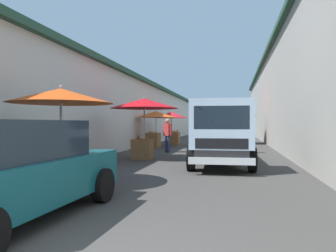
% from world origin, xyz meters
% --- Properties ---
extents(ground, '(90.00, 90.00, 0.00)m').
position_xyz_m(ground, '(13.50, 0.00, 0.00)').
color(ground, '#3D3A38').
extents(building_left_whitewash, '(49.80, 7.50, 4.15)m').
position_xyz_m(building_left_whitewash, '(15.75, 7.27, 2.08)').
color(building_left_whitewash, beige).
rests_on(building_left_whitewash, ground).
extents(fruit_stall_near_left, '(2.81, 2.81, 2.41)m').
position_xyz_m(fruit_stall_near_left, '(19.75, -1.78, 1.88)').
color(fruit_stall_near_left, '#9E9EA3').
rests_on(fruit_stall_near_left, ground).
extents(fruit_stall_near_right, '(2.12, 2.12, 2.22)m').
position_xyz_m(fruit_stall_near_right, '(17.70, 2.25, 1.70)').
color(fruit_stall_near_right, '#9E9EA3').
rests_on(fruit_stall_near_right, ground).
extents(fruit_stall_far_left, '(2.34, 2.34, 2.17)m').
position_xyz_m(fruit_stall_far_left, '(15.35, 2.76, 1.57)').
color(fruit_stall_far_left, '#9E9EA3').
rests_on(fruit_stall_far_left, ground).
extents(fruit_stall_mid_lane, '(2.69, 2.69, 2.44)m').
position_xyz_m(fruit_stall_mid_lane, '(9.57, 1.75, 1.94)').
color(fruit_stall_mid_lane, '#9E9EA3').
rests_on(fruit_stall_mid_lane, ground).
extents(fruit_stall_far_right, '(2.33, 2.33, 2.27)m').
position_xyz_m(fruit_stall_far_right, '(4.16, 2.08, 1.75)').
color(fruit_stall_far_right, '#9E9EA3').
rests_on(fruit_stall_far_right, ground).
extents(hatchback_car, '(3.97, 2.05, 1.45)m').
position_xyz_m(hatchback_car, '(1.58, 1.49, 0.74)').
color(hatchback_car, '#0F4C56').
rests_on(hatchback_car, ground).
extents(delivery_truck, '(5.00, 2.14, 2.08)m').
position_xyz_m(delivery_truck, '(7.63, -1.31, 1.04)').
color(delivery_truck, black).
rests_on(delivery_truck, ground).
extents(vendor_by_crates, '(0.48, 0.48, 1.62)m').
position_xyz_m(vendor_by_crates, '(12.51, 1.43, 0.93)').
color(vendor_by_crates, navy).
rests_on(vendor_by_crates, ground).
extents(parked_scooter, '(1.66, 0.60, 1.14)m').
position_xyz_m(parked_scooter, '(12.52, -2.30, 0.45)').
color(parked_scooter, black).
rests_on(parked_scooter, ground).
extents(plastic_stool, '(0.30, 0.30, 0.43)m').
position_xyz_m(plastic_stool, '(7.74, 3.08, 0.33)').
color(plastic_stool, red).
rests_on(plastic_stool, ground).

